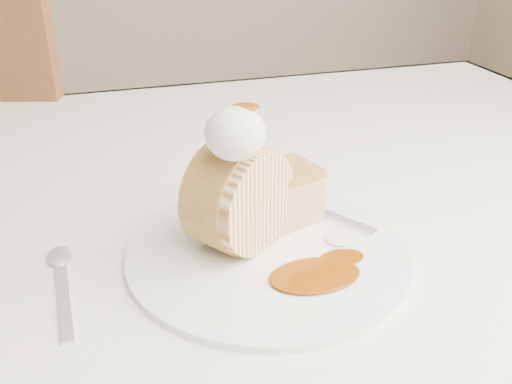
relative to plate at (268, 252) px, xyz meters
name	(u,v)px	position (x,y,z in m)	size (l,w,h in m)	color
table	(209,244)	(-0.02, 0.18, -0.09)	(1.40, 0.90, 0.75)	white
plate	(268,252)	(0.00, 0.00, 0.00)	(0.29, 0.29, 0.01)	white
roulade_slice	(239,197)	(-0.02, 0.02, 0.06)	(0.11, 0.11, 0.06)	beige
cake_chunk	(286,197)	(0.04, 0.05, 0.03)	(0.06, 0.06, 0.05)	#B58144
whipped_cream	(235,134)	(-0.03, 0.00, 0.13)	(0.05, 0.05, 0.05)	white
caramel_drizzle	(245,101)	(-0.02, 0.00, 0.16)	(0.03, 0.02, 0.01)	#713204
caramel_pool	(315,275)	(0.03, -0.06, 0.01)	(0.09, 0.06, 0.00)	#713204
fork	(328,215)	(0.08, 0.05, 0.01)	(0.02, 0.17, 0.00)	silver
spoon	(64,301)	(-0.20, -0.02, 0.00)	(0.02, 0.14, 0.00)	silver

